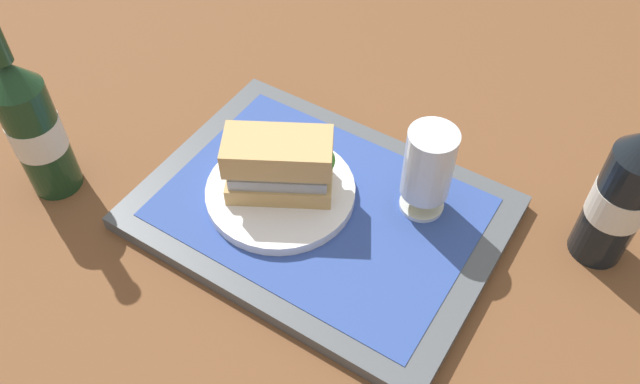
% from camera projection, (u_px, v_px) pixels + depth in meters
% --- Properties ---
extents(ground_plane, '(3.00, 3.00, 0.00)m').
position_uv_depth(ground_plane, '(320.00, 217.00, 0.83)').
color(ground_plane, brown).
extents(tray, '(0.44, 0.32, 0.02)m').
position_uv_depth(tray, '(320.00, 212.00, 0.82)').
color(tray, '#4C5156').
rests_on(tray, ground_plane).
extents(placemat, '(0.38, 0.27, 0.00)m').
position_uv_depth(placemat, '(320.00, 207.00, 0.82)').
color(placemat, '#2D4793').
rests_on(placemat, tray).
extents(plate, '(0.19, 0.19, 0.01)m').
position_uv_depth(plate, '(281.00, 192.00, 0.82)').
color(plate, white).
rests_on(plate, placemat).
extents(sandwich, '(0.14, 0.12, 0.08)m').
position_uv_depth(sandwich, '(281.00, 165.00, 0.78)').
color(sandwich, tan).
rests_on(sandwich, plate).
extents(beer_glass, '(0.06, 0.06, 0.12)m').
position_uv_depth(beer_glass, '(428.00, 169.00, 0.76)').
color(beer_glass, silver).
rests_on(beer_glass, placemat).
extents(beer_bottle, '(0.07, 0.07, 0.27)m').
position_uv_depth(beer_bottle, '(624.00, 193.00, 0.72)').
color(beer_bottle, black).
rests_on(beer_bottle, ground_plane).
extents(second_bottle, '(0.07, 0.07, 0.27)m').
position_uv_depth(second_bottle, '(33.00, 126.00, 0.79)').
color(second_bottle, '#19381E').
rests_on(second_bottle, ground_plane).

